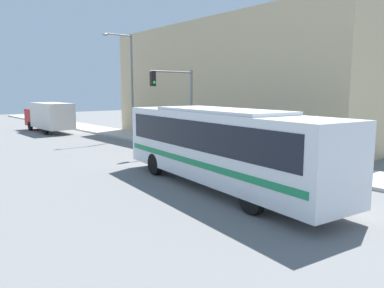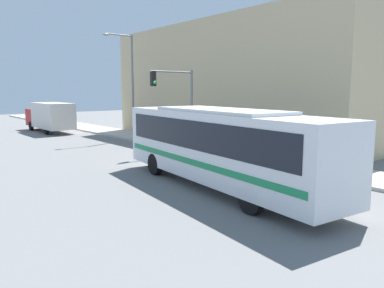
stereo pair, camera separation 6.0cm
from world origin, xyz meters
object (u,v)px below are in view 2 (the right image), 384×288
object	(u,v)px
traffic_light_pole	(178,95)
street_lamp	(129,78)
parking_meter	(204,138)
pedestrian_near_corner	(164,130)
delivery_truck	(50,116)
fire_hydrant	(264,155)
city_bus	(220,143)

from	to	relation	value
traffic_light_pole	street_lamp	size ratio (longest dim) A/B	0.62
traffic_light_pole	parking_meter	bearing A→B (deg)	-55.25
traffic_light_pole	pedestrian_near_corner	xyz separation A→B (m)	(1.60, 3.82, -2.68)
delivery_truck	traffic_light_pole	size ratio (longest dim) A/B	1.54
street_lamp	pedestrian_near_corner	distance (m)	5.59
fire_hydrant	traffic_light_pole	bearing A→B (deg)	98.92
parking_meter	street_lamp	distance (m)	9.96
traffic_light_pole	pedestrian_near_corner	world-z (taller)	traffic_light_pole
fire_hydrant	delivery_truck	bearing A→B (deg)	97.80
delivery_truck	parking_meter	distance (m)	19.21
city_bus	delivery_truck	size ratio (longest dim) A/B	1.51
delivery_truck	parking_meter	world-z (taller)	delivery_truck
city_bus	parking_meter	size ratio (longest dim) A/B	9.34
pedestrian_near_corner	street_lamp	bearing A→B (deg)	99.79
fire_hydrant	traffic_light_pole	distance (m)	7.11
fire_hydrant	parking_meter	world-z (taller)	parking_meter
delivery_truck	parking_meter	xyz separation A→B (m)	(3.26, -18.92, -0.53)
fire_hydrant	street_lamp	distance (m)	14.70
pedestrian_near_corner	delivery_truck	bearing A→B (deg)	105.80
fire_hydrant	traffic_light_pole	xyz separation A→B (m)	(-0.99, 6.30, 3.13)
traffic_light_pole	pedestrian_near_corner	distance (m)	4.93
street_lamp	pedestrian_near_corner	world-z (taller)	street_lamp
fire_hydrant	street_lamp	xyz separation A→B (m)	(-0.06, 14.02, 4.42)
delivery_truck	street_lamp	bearing A→B (deg)	-71.89
fire_hydrant	pedestrian_near_corner	world-z (taller)	pedestrian_near_corner
fire_hydrant	pedestrian_near_corner	xyz separation A→B (m)	(0.61, 10.13, 0.45)
city_bus	street_lamp	distance (m)	16.97
city_bus	pedestrian_near_corner	distance (m)	13.33
traffic_light_pole	city_bus	bearing A→B (deg)	-116.52
fire_hydrant	street_lamp	world-z (taller)	street_lamp
city_bus	parking_meter	bearing A→B (deg)	59.90
delivery_truck	parking_meter	bearing A→B (deg)	-80.23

